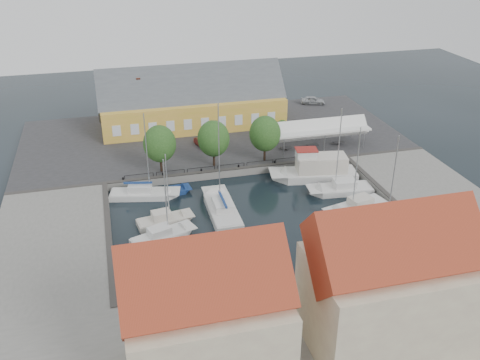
# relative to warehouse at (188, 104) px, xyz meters

# --- Properties ---
(ground) EXTENTS (140.00, 140.00, 0.00)m
(ground) POSITION_rel_warehouse_xyz_m (2.60, -28.36, -4.43)
(ground) COLOR black
(ground) RESTS_ON ground
(north_quay) EXTENTS (56.00, 26.00, 1.00)m
(north_quay) POSITION_rel_warehouse_xyz_m (2.60, -5.36, -3.93)
(north_quay) COLOR #2D2D30
(north_quay) RESTS_ON ground
(west_quay) EXTENTS (12.00, 24.00, 1.00)m
(west_quay) POSITION_rel_warehouse_xyz_m (-19.40, -30.36, -3.93)
(west_quay) COLOR slate
(west_quay) RESTS_ON ground
(east_quay) EXTENTS (12.00, 24.00, 1.00)m
(east_quay) POSITION_rel_warehouse_xyz_m (24.60, -30.36, -3.93)
(east_quay) COLOR slate
(east_quay) RESTS_ON ground
(south_bank) EXTENTS (56.00, 14.00, 1.00)m
(south_bank) POSITION_rel_warehouse_xyz_m (2.60, -49.36, -3.93)
(south_bank) COLOR slate
(south_bank) RESTS_ON ground
(quay_edge_fittings) EXTENTS (56.00, 24.72, 0.40)m
(quay_edge_fittings) POSITION_rel_warehouse_xyz_m (2.62, -23.61, -3.37)
(quay_edge_fittings) COLOR #383533
(quay_edge_fittings) RESTS_ON north_quay
(warehouse) EXTENTS (28.56, 14.00, 9.55)m
(warehouse) POSITION_rel_warehouse_xyz_m (0.00, 0.00, 0.00)
(warehouse) COLOR gold
(warehouse) RESTS_ON north_quay
(tent_canopy) EXTENTS (14.00, 4.00, 2.83)m
(tent_canopy) POSITION_rel_warehouse_xyz_m (16.60, -13.86, -0.74)
(tent_canopy) COLOR silver
(tent_canopy) RESTS_ON north_quay
(quay_trees) EXTENTS (18.20, 4.20, 6.30)m
(quay_trees) POSITION_rel_warehouse_xyz_m (0.60, -16.36, 0.45)
(quay_trees) COLOR black
(quay_trees) RESTS_ON north_quay
(car_silver) EXTENTS (4.58, 3.05, 1.45)m
(car_silver) POSITION_rel_warehouse_xyz_m (22.83, 4.43, -2.70)
(car_silver) COLOR #AEB2B7
(car_silver) RESTS_ON north_quay
(car_red) EXTENTS (2.14, 3.88, 1.21)m
(car_red) POSITION_rel_warehouse_xyz_m (0.37, -9.67, -2.82)
(car_red) COLOR maroon
(car_red) RESTS_ON north_quay
(center_sailboat) EXTENTS (3.15, 10.17, 13.67)m
(center_sailboat) POSITION_rel_warehouse_xyz_m (-0.85, -27.28, -4.07)
(center_sailboat) COLOR silver
(center_sailboat) RESTS_ON ground
(trawler) EXTENTS (11.80, 5.25, 5.00)m
(trawler) POSITION_rel_warehouse_xyz_m (13.16, -21.47, -3.41)
(trawler) COLOR silver
(trawler) RESTS_ON ground
(east_boat_a) EXTENTS (8.39, 3.55, 11.57)m
(east_boat_a) POSITION_rel_warehouse_xyz_m (14.70, -25.90, -4.17)
(east_boat_a) COLOR silver
(east_boat_a) RESTS_ON ground
(east_boat_b) EXTENTS (8.43, 4.55, 11.12)m
(east_boat_b) POSITION_rel_warehouse_xyz_m (14.62, -30.63, -4.17)
(east_boat_b) COLOR silver
(east_boat_b) RESTS_ON ground
(east_boat_c) EXTENTS (5.06, 9.29, 11.41)m
(east_boat_c) POSITION_rel_warehouse_xyz_m (15.92, -35.58, -4.17)
(east_boat_c) COLOR silver
(east_boat_c) RESTS_ON ground
(west_boat_a) EXTENTS (8.82, 4.22, 11.35)m
(west_boat_a) POSITION_rel_warehouse_xyz_m (-9.27, -20.96, -4.16)
(west_boat_a) COLOR silver
(west_boat_a) RESTS_ON ground
(west_boat_b) EXTENTS (6.59, 3.11, 9.00)m
(west_boat_b) POSITION_rel_warehouse_xyz_m (-7.61, -27.97, -4.17)
(west_boat_b) COLOR beige
(west_boat_b) RESTS_ON ground
(west_boat_c) EXTENTS (7.38, 4.55, 9.81)m
(west_boat_c) POSITION_rel_warehouse_xyz_m (-8.22, -31.23, -4.17)
(west_boat_c) COLOR silver
(west_boat_c) RESTS_ON ground
(launch_sw) EXTENTS (4.73, 2.93, 0.98)m
(launch_sw) POSITION_rel_warehouse_xyz_m (-11.14, -37.53, -4.34)
(launch_sw) COLOR silver
(launch_sw) RESTS_ON ground
(launch_nw) EXTENTS (5.17, 2.53, 0.88)m
(launch_nw) POSITION_rel_warehouse_xyz_m (-5.94, -20.81, -4.34)
(launch_nw) COLOR navy
(launch_nw) RESTS_ON ground
(townhouses) EXTENTS (36.30, 8.50, 12.00)m
(townhouses) POSITION_rel_warehouse_xyz_m (4.52, -51.60, 1.40)
(townhouses) COLOR beige
(townhouses) RESTS_ON south_bank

